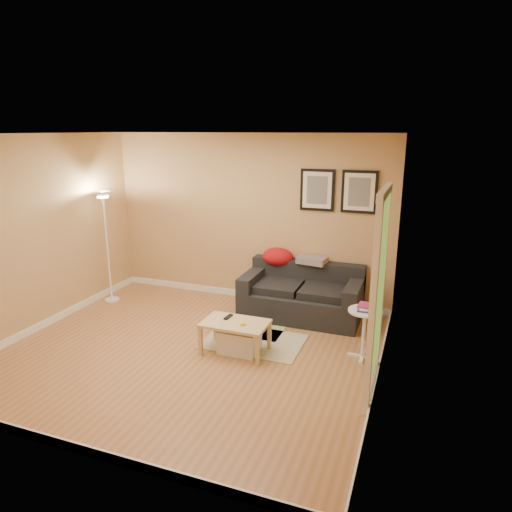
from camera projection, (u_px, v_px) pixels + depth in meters
name	position (u px, v px, depth m)	size (l,w,h in m)	color
floor	(191.00, 351.00, 5.69)	(4.50, 4.50, 0.00)	#B0704B
ceiling	(182.00, 134.00, 4.99)	(4.50, 4.50, 0.00)	white
wall_back	(249.00, 219.00, 7.14)	(4.50, 4.50, 0.00)	tan
wall_front	(61.00, 311.00, 3.53)	(4.50, 4.50, 0.00)	tan
wall_left	(36.00, 234.00, 6.09)	(4.00, 4.00, 0.00)	tan
wall_right	(386.00, 269.00, 4.58)	(4.00, 4.00, 0.00)	tan
baseboard_back	(249.00, 294.00, 7.47)	(4.50, 0.02, 0.10)	white
baseboard_front	(78.00, 448.00, 3.87)	(4.50, 0.02, 0.10)	white
baseboard_left	(48.00, 321.00, 6.42)	(0.02, 4.00, 0.10)	white
baseboard_right	(376.00, 380.00, 4.92)	(0.02, 4.00, 0.10)	white
sofa	(302.00, 292.00, 6.63)	(1.70, 0.90, 0.75)	black
red_throw	(278.00, 257.00, 6.98)	(0.48, 0.36, 0.28)	red
plaid_throw	(312.00, 260.00, 6.78)	(0.42, 0.26, 0.10)	tan
framed_print_left	(317.00, 190.00, 6.63)	(0.50, 0.04, 0.60)	black
framed_print_right	(359.00, 192.00, 6.43)	(0.50, 0.04, 0.60)	black
area_rug	(254.00, 341.00, 5.92)	(1.25, 0.85, 0.01)	#B8B292
green_runner	(257.00, 331.00, 6.23)	(0.70, 0.50, 0.01)	#668C4C
coffee_table	(235.00, 337.00, 5.60)	(0.80, 0.49, 0.40)	#DAB184
remote_control	(228.00, 317.00, 5.67)	(0.05, 0.16, 0.02)	black
tape_roll	(243.00, 324.00, 5.46)	(0.07, 0.07, 0.03)	yellow
storage_bin	(239.00, 340.00, 5.62)	(0.49, 0.36, 0.30)	white
side_table	(364.00, 334.00, 5.43)	(0.40, 0.40, 0.61)	white
book_stack	(366.00, 307.00, 5.35)	(0.16, 0.22, 0.07)	navy
floor_lamp	(108.00, 250.00, 7.12)	(0.23, 0.23, 1.76)	white
doorway	(377.00, 299.00, 4.54)	(0.12, 1.01, 2.13)	white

